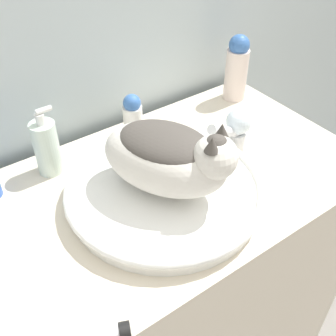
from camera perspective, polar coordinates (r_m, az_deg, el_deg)
wall_back at (r=1.04m, az=-14.35°, el=19.91°), size 8.00×0.05×2.40m
vanity_counter at (r=1.29m, az=-2.38°, el=-17.94°), size 1.06×0.54×0.89m
sink_basin at (r=0.91m, az=-0.43°, el=-3.04°), size 0.43×0.43×0.05m
cat at (r=0.84m, az=0.13°, el=1.76°), size 0.27×0.34×0.17m
faucet at (r=1.03m, az=9.20°, el=5.35°), size 0.14×0.06×0.12m
deodorant_stick at (r=1.07m, az=-4.79°, el=6.89°), size 0.05×0.05×0.13m
soap_pump_bottle at (r=1.00m, az=-16.12°, el=2.75°), size 0.06×0.06×0.17m
lotion_bottle_white at (r=1.25m, az=9.29°, el=13.25°), size 0.06×0.06×0.19m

